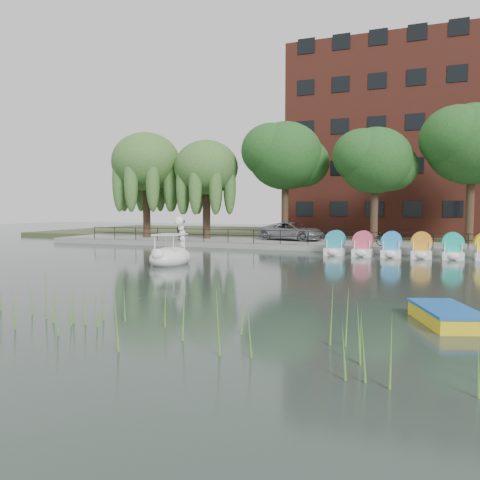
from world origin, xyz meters
The scene contains 18 objects.
ground_plane centered at (0.00, 0.00, 0.00)m, with size 120.00×120.00×0.00m, color #38473F.
promenade centered at (0.00, 16.00, 0.20)m, with size 40.00×6.00×0.40m, color gray.
kerb centered at (0.00, 13.05, 0.20)m, with size 40.00×0.25×0.40m, color gray.
land_strip centered at (0.00, 30.00, 0.18)m, with size 60.00×22.00×0.36m, color #47512D.
railing centered at (0.00, 13.25, 1.15)m, with size 32.00×0.05×1.00m.
apartment_building centered at (7.00, 29.97, 9.36)m, with size 20.00×10.07×18.00m.
willow_left centered at (-13.00, 16.50, 6.87)m, with size 5.88×5.88×9.01m.
willow_mid centered at (-7.50, 17.00, 6.25)m, with size 5.32×5.32×8.15m.
broadleaf_center centered at (-1.00, 18.00, 7.06)m, with size 6.00×6.00×9.25m.
broadleaf_right centered at (6.00, 17.50, 6.39)m, with size 5.40×5.40×8.32m.
broadleaf_far centered at (12.50, 18.50, 7.40)m, with size 6.30×6.30×9.71m.
minivan centered at (-0.18, 17.18, 1.22)m, with size 5.88×2.70×1.64m, color gray.
bicycle centered at (6.21, 14.04, 0.90)m, with size 1.72×0.60×1.00m, color gray.
pedestrian centered at (-8.61, 14.26, 1.39)m, with size 0.71×0.48×1.98m, color black.
swan_boat centered at (-3.06, 3.09, 0.55)m, with size 1.88×3.09×2.51m.
pedal_boat_row centered at (9.31, 11.20, 0.61)m, with size 11.35×1.70×1.40m.
yellow_rowboat centered at (9.85, -5.60, 0.23)m, with size 1.93×2.65×0.44m.
reed_bank centered at (2.00, -9.50, 0.60)m, with size 24.00×2.40×1.20m.
Camera 1 is at (9.16, -18.54, 2.99)m, focal length 35.00 mm.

